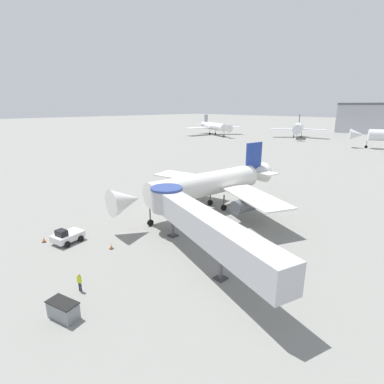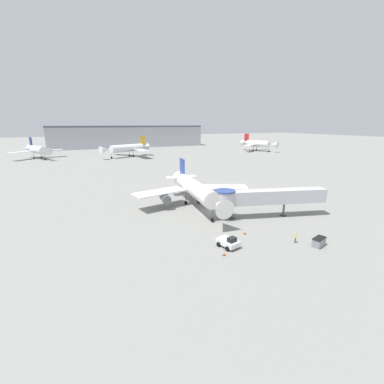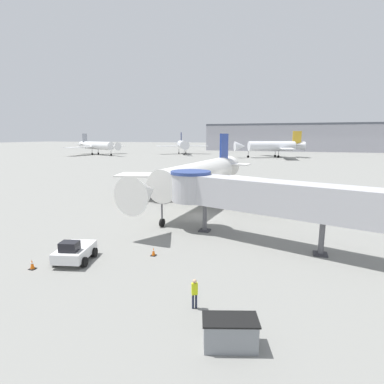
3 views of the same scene
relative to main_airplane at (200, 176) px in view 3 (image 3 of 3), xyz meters
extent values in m
plane|color=gray|center=(1.46, -5.13, -4.19)|extent=(800.00, 800.00, 0.00)
cylinder|color=white|center=(-0.07, -0.65, 0.13)|extent=(5.66, 20.20, 3.61)
cone|color=white|center=(-1.46, -13.97, 0.13)|extent=(4.00, 4.32, 3.61)
cone|color=white|center=(1.10, 10.52, 0.13)|extent=(4.15, 5.75, 3.61)
cube|color=white|center=(-7.62, 2.62, -0.50)|extent=(12.81, 7.11, 0.22)
cube|color=white|center=(8.00, 0.98, -0.50)|extent=(12.96, 9.20, 0.22)
cube|color=navy|center=(1.07, 10.25, 3.38)|extent=(0.64, 3.81, 4.69)
cube|color=white|center=(1.13, 10.79, 0.76)|extent=(8.46, 3.51, 0.18)
cylinder|color=#565960|center=(-6.78, 1.39, -1.74)|extent=(2.37, 4.00, 1.98)
cylinder|color=#565960|center=(6.92, -0.05, -1.74)|extent=(2.37, 4.00, 1.98)
cylinder|color=#4C4C51|center=(-1.10, -10.51, -2.71)|extent=(0.18, 0.18, 2.07)
cylinder|color=black|center=(-1.10, -10.51, -3.74)|extent=(0.35, 0.92, 0.90)
cylinder|color=#4C4C51|center=(-1.42, 2.00, -2.71)|extent=(0.22, 0.22, 2.07)
cylinder|color=black|center=(-1.42, 2.00, -3.74)|extent=(0.49, 0.94, 0.90)
cylinder|color=#4C4C51|center=(1.81, 1.66, -2.71)|extent=(0.22, 0.22, 2.07)
cylinder|color=black|center=(1.81, 1.66, -3.74)|extent=(0.49, 0.94, 0.90)
cube|color=#B7B7BC|center=(12.20, -12.96, 0.13)|extent=(21.24, 8.46, 2.80)
cylinder|color=#B7B7BC|center=(1.94, -9.98, 0.13)|extent=(3.90, 3.90, 2.80)
cylinder|color=navy|center=(1.94, -9.98, 1.68)|extent=(4.10, 4.10, 0.30)
cylinder|color=#56565B|center=(3.59, -10.46, -2.73)|extent=(0.44, 0.44, 2.93)
cube|color=#333338|center=(3.59, -10.46, -4.13)|extent=(1.10, 1.10, 0.12)
cylinder|color=#56565B|center=(14.25, -13.56, -2.73)|extent=(0.44, 0.44, 2.93)
cube|color=#333338|center=(14.25, -13.56, -4.13)|extent=(1.10, 1.10, 0.12)
cube|color=silver|center=(-3.91, -20.77, -3.44)|extent=(2.91, 3.86, 0.78)
cube|color=black|center=(-3.73, -21.52, -2.70)|extent=(1.49, 1.24, 0.70)
cylinder|color=black|center=(-4.76, -21.95, -3.83)|extent=(0.51, 0.79, 0.73)
cylinder|color=black|center=(-2.62, -21.43, -3.83)|extent=(0.51, 0.79, 0.73)
cylinder|color=black|center=(-5.21, -20.11, -3.83)|extent=(0.51, 0.79, 0.73)
cylinder|color=black|center=(-3.06, -19.59, -3.83)|extent=(0.51, 0.79, 0.73)
cube|color=gray|center=(9.28, -26.53, -3.53)|extent=(2.66, 1.88, 1.32)
cube|color=black|center=(9.28, -26.53, -2.83)|extent=(2.82, 1.99, 0.08)
cube|color=black|center=(1.37, -17.92, -4.17)|extent=(0.42, 0.42, 0.04)
cone|color=orange|center=(1.37, -17.92, -3.82)|extent=(0.29, 0.29, 0.66)
cylinder|color=white|center=(1.37, -17.92, -3.74)|extent=(0.16, 0.16, 0.08)
cube|color=black|center=(-5.94, -22.93, -4.17)|extent=(0.44, 0.44, 0.04)
cone|color=orange|center=(-5.94, -22.93, -3.81)|extent=(0.31, 0.31, 0.70)
cylinder|color=white|center=(-5.94, -22.93, -3.72)|extent=(0.17, 0.17, 0.08)
cylinder|color=#1E2338|center=(6.73, -24.12, -3.77)|extent=(0.12, 0.12, 0.85)
cylinder|color=#1E2338|center=(6.88, -24.04, -3.77)|extent=(0.12, 0.12, 0.85)
cube|color=#D1E019|center=(6.80, -24.08, -3.01)|extent=(0.39, 0.33, 0.67)
sphere|color=tan|center=(6.80, -24.08, -2.56)|extent=(0.23, 0.23, 0.23)
cylinder|color=silver|center=(3.54, 100.60, 0.94)|extent=(20.81, 12.52, 4.26)
cone|color=silver|center=(-9.67, 94.61, 0.94)|extent=(6.03, 5.81, 4.26)
cone|color=silver|center=(14.42, 105.54, 0.94)|extent=(7.58, 6.52, 4.26)
cube|color=silver|center=(2.26, 110.60, 0.19)|extent=(13.90, 14.53, 0.22)
cube|color=silver|center=(10.22, 93.05, 0.19)|extent=(6.76, 15.48, 0.22)
cube|color=gold|center=(14.13, 105.41, 4.77)|extent=(3.89, 1.94, 5.54)
cube|color=silver|center=(14.71, 105.67, 1.68)|extent=(6.87, 10.49, 0.18)
cylinder|color=#4C4C51|center=(-6.10, 96.23, -2.42)|extent=(0.18, 0.18, 2.45)
cylinder|color=black|center=(-6.10, 96.23, -3.64)|extent=(1.11, 0.69, 1.10)
cylinder|color=#4C4C51|center=(5.13, 103.43, -2.42)|extent=(0.22, 0.22, 2.45)
cylinder|color=black|center=(5.13, 103.43, -3.64)|extent=(1.17, 0.82, 1.10)
cylinder|color=#4C4C51|center=(6.71, 99.94, -2.42)|extent=(0.22, 0.22, 2.45)
cylinder|color=black|center=(6.71, 99.94, -3.64)|extent=(1.17, 0.82, 1.10)
cylinder|color=white|center=(-81.90, 93.14, 0.56)|extent=(23.15, 13.18, 3.91)
cone|color=white|center=(-67.73, 86.82, 0.56)|extent=(5.52, 5.32, 3.91)
cone|color=white|center=(-93.94, 98.50, 0.56)|extent=(6.95, 5.96, 3.91)
cube|color=white|center=(-88.37, 85.89, -0.13)|extent=(6.90, 15.07, 0.22)
cube|color=white|center=(-80.84, 102.79, -0.13)|extent=(13.78, 14.45, 0.22)
cube|color=slate|center=(-93.67, 98.38, 4.08)|extent=(4.11, 2.01, 5.08)
cube|color=white|center=(-94.20, 98.62, 1.24)|extent=(6.84, 10.31, 0.18)
cylinder|color=#4C4C51|center=(-71.31, 88.42, -2.52)|extent=(0.18, 0.18, 2.25)
cylinder|color=black|center=(-71.31, 88.42, -3.64)|extent=(1.11, 0.69, 1.10)
cylinder|color=#4C4C51|center=(-85.32, 92.73, -2.52)|extent=(0.22, 0.22, 2.25)
cylinder|color=black|center=(-85.32, 92.73, -3.64)|extent=(1.17, 0.81, 1.10)
cylinder|color=#4C4C51|center=(-83.88, 95.94, -2.52)|extent=(0.22, 0.22, 2.25)
cylinder|color=black|center=(-83.88, 95.94, -3.64)|extent=(1.17, 0.81, 1.10)
cylinder|color=silver|center=(-42.71, 111.94, 0.82)|extent=(10.37, 15.85, 4.15)
cone|color=silver|center=(-37.72, 101.33, 0.82)|extent=(5.70, 5.89, 4.15)
cone|color=silver|center=(-46.63, 120.30, 0.82)|extent=(6.40, 7.40, 4.15)
cube|color=silver|center=(-50.86, 110.64, 0.09)|extent=(11.43, 11.09, 0.22)
cube|color=silver|center=(-36.50, 117.39, 0.09)|extent=(12.15, 5.64, 0.22)
cube|color=#141E4C|center=(-46.50, 120.02, 4.55)|extent=(1.67, 3.20, 5.39)
cube|color=silver|center=(-46.77, 120.58, 1.54)|extent=(8.23, 5.56, 0.18)
cylinder|color=#4C4C51|center=(-39.19, 104.45, -2.45)|extent=(0.18, 0.18, 2.39)
cylinder|color=black|center=(-39.19, 104.45, -3.64)|extent=(0.70, 1.11, 1.10)
cylinder|color=#4C4C51|center=(-45.22, 112.91, -2.45)|extent=(0.22, 0.22, 2.39)
cylinder|color=black|center=(-45.22, 112.91, -3.64)|extent=(0.83, 1.17, 1.10)
cylinder|color=#4C4C51|center=(-41.84, 114.50, -2.45)|extent=(0.22, 0.22, 2.39)
cylinder|color=black|center=(-41.84, 114.50, -3.64)|extent=(0.83, 1.17, 1.10)
cube|color=#A8A8B2|center=(18.64, 169.87, 3.90)|extent=(122.68, 22.50, 16.19)
cube|color=#4C515B|center=(18.64, 169.87, 12.59)|extent=(122.68, 22.95, 1.20)
camera|label=1|loc=(30.52, -33.08, 11.84)|focal=28.00mm
camera|label=2|loc=(-24.35, -52.01, 14.55)|focal=24.00mm
camera|label=3|loc=(11.40, -38.71, 5.34)|focal=28.00mm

